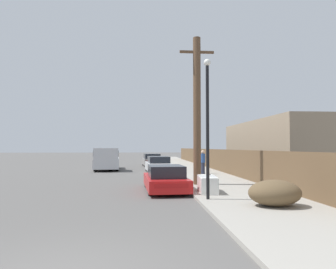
{
  "coord_description": "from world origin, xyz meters",
  "views": [
    {
      "loc": [
        1.25,
        -4.58,
        2.02
      ],
      "look_at": [
        2.47,
        11.0,
        2.68
      ],
      "focal_mm": 32.0,
      "sensor_mm": 36.0,
      "label": 1
    }
  ],
  "objects_px": {
    "parked_sports_car_red": "(165,179)",
    "brush_pile": "(275,193)",
    "car_parked_mid": "(158,165)",
    "pickup_truck": "(107,159)",
    "discarded_fridge": "(207,184)",
    "car_parked_far": "(152,160)",
    "pedestrian": "(203,162)",
    "utility_pole": "(197,109)",
    "street_lamp": "(208,118)"
  },
  "relations": [
    {
      "from": "discarded_fridge",
      "to": "pickup_truck",
      "type": "bearing_deg",
      "value": 116.79
    },
    {
      "from": "street_lamp",
      "to": "pedestrian",
      "type": "bearing_deg",
      "value": 79.88
    },
    {
      "from": "utility_pole",
      "to": "street_lamp",
      "type": "xyz_separation_m",
      "value": [
        -0.38,
        -4.39,
        -0.9
      ]
    },
    {
      "from": "street_lamp",
      "to": "discarded_fridge",
      "type": "bearing_deg",
      "value": 78.75
    },
    {
      "from": "street_lamp",
      "to": "brush_pile",
      "type": "height_order",
      "value": "street_lamp"
    },
    {
      "from": "car_parked_far",
      "to": "car_parked_mid",
      "type": "bearing_deg",
      "value": -92.23
    },
    {
      "from": "car_parked_mid",
      "to": "street_lamp",
      "type": "relative_size",
      "value": 0.92
    },
    {
      "from": "parked_sports_car_red",
      "to": "car_parked_far",
      "type": "bearing_deg",
      "value": 87.56
    },
    {
      "from": "utility_pole",
      "to": "street_lamp",
      "type": "height_order",
      "value": "utility_pole"
    },
    {
      "from": "discarded_fridge",
      "to": "street_lamp",
      "type": "relative_size",
      "value": 0.32
    },
    {
      "from": "utility_pole",
      "to": "pedestrian",
      "type": "distance_m",
      "value": 6.77
    },
    {
      "from": "utility_pole",
      "to": "discarded_fridge",
      "type": "bearing_deg",
      "value": -91.19
    },
    {
      "from": "street_lamp",
      "to": "brush_pile",
      "type": "xyz_separation_m",
      "value": [
        1.89,
        -1.44,
        -2.56
      ]
    },
    {
      "from": "brush_pile",
      "to": "car_parked_mid",
      "type": "bearing_deg",
      "value": 101.87
    },
    {
      "from": "car_parked_far",
      "to": "brush_pile",
      "type": "height_order",
      "value": "car_parked_far"
    },
    {
      "from": "parked_sports_car_red",
      "to": "street_lamp",
      "type": "height_order",
      "value": "street_lamp"
    },
    {
      "from": "car_parked_mid",
      "to": "brush_pile",
      "type": "distance_m",
      "value": 15.11
    },
    {
      "from": "pickup_truck",
      "to": "utility_pole",
      "type": "bearing_deg",
      "value": 113.06
    },
    {
      "from": "pickup_truck",
      "to": "street_lamp",
      "type": "height_order",
      "value": "street_lamp"
    },
    {
      "from": "pickup_truck",
      "to": "utility_pole",
      "type": "relative_size",
      "value": 0.78
    },
    {
      "from": "parked_sports_car_red",
      "to": "car_parked_far",
      "type": "height_order",
      "value": "car_parked_far"
    },
    {
      "from": "parked_sports_car_red",
      "to": "brush_pile",
      "type": "relative_size",
      "value": 2.54
    },
    {
      "from": "car_parked_mid",
      "to": "brush_pile",
      "type": "height_order",
      "value": "car_parked_mid"
    },
    {
      "from": "street_lamp",
      "to": "brush_pile",
      "type": "distance_m",
      "value": 3.49
    },
    {
      "from": "discarded_fridge",
      "to": "brush_pile",
      "type": "xyz_separation_m",
      "value": [
        1.56,
        -3.08,
        0.08
      ]
    },
    {
      "from": "utility_pole",
      "to": "pedestrian",
      "type": "height_order",
      "value": "utility_pole"
    },
    {
      "from": "parked_sports_car_red",
      "to": "car_parked_far",
      "type": "xyz_separation_m",
      "value": [
        -0.19,
        18.52,
        0.07
      ]
    },
    {
      "from": "brush_pile",
      "to": "discarded_fridge",
      "type": "bearing_deg",
      "value": 116.82
    },
    {
      "from": "car_parked_far",
      "to": "street_lamp",
      "type": "xyz_separation_m",
      "value": [
        1.56,
        -21.48,
        2.48
      ]
    },
    {
      "from": "car_parked_far",
      "to": "brush_pile",
      "type": "distance_m",
      "value": 23.17
    },
    {
      "from": "street_lamp",
      "to": "car_parked_far",
      "type": "bearing_deg",
      "value": 94.15
    },
    {
      "from": "car_parked_mid",
      "to": "utility_pole",
      "type": "relative_size",
      "value": 0.62
    },
    {
      "from": "pedestrian",
      "to": "car_parked_mid",
      "type": "bearing_deg",
      "value": 134.7
    },
    {
      "from": "pickup_truck",
      "to": "pedestrian",
      "type": "height_order",
      "value": "pickup_truck"
    },
    {
      "from": "parked_sports_car_red",
      "to": "brush_pile",
      "type": "xyz_separation_m",
      "value": [
        3.25,
        -4.39,
        -0.01
      ]
    },
    {
      "from": "utility_pole",
      "to": "street_lamp",
      "type": "relative_size",
      "value": 1.47
    },
    {
      "from": "car_parked_far",
      "to": "street_lamp",
      "type": "height_order",
      "value": "street_lamp"
    },
    {
      "from": "car_parked_far",
      "to": "pickup_truck",
      "type": "relative_size",
      "value": 0.73
    },
    {
      "from": "pedestrian",
      "to": "car_parked_far",
      "type": "bearing_deg",
      "value": 106.83
    },
    {
      "from": "parked_sports_car_red",
      "to": "car_parked_far",
      "type": "relative_size",
      "value": 1.01
    },
    {
      "from": "discarded_fridge",
      "to": "pickup_truck",
      "type": "relative_size",
      "value": 0.28
    },
    {
      "from": "car_parked_far",
      "to": "pickup_truck",
      "type": "distance_m",
      "value": 7.05
    },
    {
      "from": "discarded_fridge",
      "to": "car_parked_far",
      "type": "height_order",
      "value": "car_parked_far"
    },
    {
      "from": "discarded_fridge",
      "to": "pedestrian",
      "type": "distance_m",
      "value": 8.77
    },
    {
      "from": "car_parked_mid",
      "to": "pickup_truck",
      "type": "relative_size",
      "value": 0.8
    },
    {
      "from": "street_lamp",
      "to": "brush_pile",
      "type": "relative_size",
      "value": 3.02
    },
    {
      "from": "car_parked_far",
      "to": "street_lamp",
      "type": "bearing_deg",
      "value": -90.45
    },
    {
      "from": "car_parked_mid",
      "to": "discarded_fridge",
      "type": "bearing_deg",
      "value": -86.29
    },
    {
      "from": "parked_sports_car_red",
      "to": "car_parked_mid",
      "type": "height_order",
      "value": "car_parked_mid"
    },
    {
      "from": "brush_pile",
      "to": "pedestrian",
      "type": "relative_size",
      "value": 1.02
    }
  ]
}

